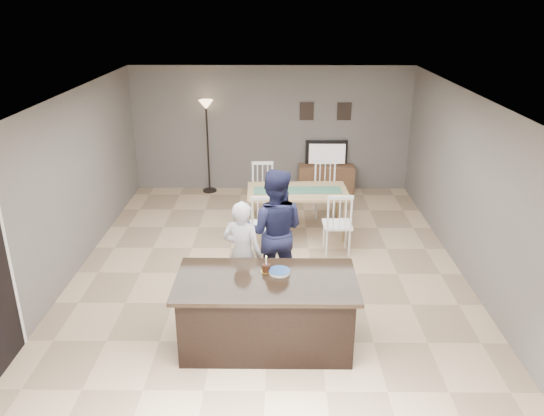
{
  "coord_description": "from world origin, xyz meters",
  "views": [
    {
      "loc": [
        0.12,
        -7.29,
        3.97
      ],
      "look_at": [
        0.05,
        -0.3,
        1.21
      ],
      "focal_mm": 35.0,
      "sensor_mm": 36.0,
      "label": 1
    }
  ],
  "objects_px": {
    "kitchen_island": "(266,312)",
    "dining_table": "(297,198)",
    "birthday_cake": "(266,268)",
    "plate_stack": "(279,272)",
    "man": "(274,231)",
    "tv_console": "(326,179)",
    "woman": "(242,254)",
    "floor_lamp": "(207,121)",
    "television": "(327,153)"
  },
  "relations": [
    {
      "from": "kitchen_island",
      "to": "dining_table",
      "type": "relative_size",
      "value": 1.05
    },
    {
      "from": "kitchen_island",
      "to": "dining_table",
      "type": "distance_m",
      "value": 3.37
    },
    {
      "from": "birthday_cake",
      "to": "plate_stack",
      "type": "relative_size",
      "value": 0.81
    },
    {
      "from": "man",
      "to": "dining_table",
      "type": "xyz_separation_m",
      "value": [
        0.4,
        1.97,
        -0.23
      ]
    },
    {
      "from": "birthday_cake",
      "to": "tv_console",
      "type": "bearing_deg",
      "value": 77.39
    },
    {
      "from": "kitchen_island",
      "to": "birthday_cake",
      "type": "bearing_deg",
      "value": 91.11
    },
    {
      "from": "woman",
      "to": "floor_lamp",
      "type": "bearing_deg",
      "value": -59.63
    },
    {
      "from": "woman",
      "to": "tv_console",
      "type": "bearing_deg",
      "value": -90.48
    },
    {
      "from": "kitchen_island",
      "to": "television",
      "type": "height_order",
      "value": "television"
    },
    {
      "from": "woman",
      "to": "dining_table",
      "type": "relative_size",
      "value": 0.74
    },
    {
      "from": "man",
      "to": "plate_stack",
      "type": "xyz_separation_m",
      "value": [
        0.07,
        -1.2,
        0.0
      ]
    },
    {
      "from": "tv_console",
      "to": "woman",
      "type": "height_order",
      "value": "woman"
    },
    {
      "from": "kitchen_island",
      "to": "woman",
      "type": "relative_size",
      "value": 1.41
    },
    {
      "from": "kitchen_island",
      "to": "birthday_cake",
      "type": "distance_m",
      "value": 0.53
    },
    {
      "from": "woman",
      "to": "birthday_cake",
      "type": "relative_size",
      "value": 7.18
    },
    {
      "from": "man",
      "to": "woman",
      "type": "bearing_deg",
      "value": 51.28
    },
    {
      "from": "tv_console",
      "to": "floor_lamp",
      "type": "distance_m",
      "value": 2.87
    },
    {
      "from": "kitchen_island",
      "to": "dining_table",
      "type": "bearing_deg",
      "value": 81.68
    },
    {
      "from": "man",
      "to": "television",
      "type": "bearing_deg",
      "value": -97.63
    },
    {
      "from": "television",
      "to": "plate_stack",
      "type": "relative_size",
      "value": 3.5
    },
    {
      "from": "man",
      "to": "floor_lamp",
      "type": "bearing_deg",
      "value": -64.09
    },
    {
      "from": "tv_console",
      "to": "woman",
      "type": "distance_m",
      "value": 4.91
    },
    {
      "from": "man",
      "to": "plate_stack",
      "type": "bearing_deg",
      "value": 100.08
    },
    {
      "from": "birthday_cake",
      "to": "dining_table",
      "type": "height_order",
      "value": "birthday_cake"
    },
    {
      "from": "tv_console",
      "to": "floor_lamp",
      "type": "height_order",
      "value": "floor_lamp"
    },
    {
      "from": "television",
      "to": "man",
      "type": "distance_m",
      "value": 4.43
    },
    {
      "from": "television",
      "to": "plate_stack",
      "type": "xyz_separation_m",
      "value": [
        -1.05,
        -5.49,
        0.06
      ]
    },
    {
      "from": "birthday_cake",
      "to": "floor_lamp",
      "type": "height_order",
      "value": "floor_lamp"
    },
    {
      "from": "television",
      "to": "dining_table",
      "type": "xyz_separation_m",
      "value": [
        -0.71,
        -2.32,
        -0.18
      ]
    },
    {
      "from": "dining_table",
      "to": "television",
      "type": "bearing_deg",
      "value": 70.66
    },
    {
      "from": "television",
      "to": "birthday_cake",
      "type": "height_order",
      "value": "television"
    },
    {
      "from": "television",
      "to": "birthday_cake",
      "type": "bearing_deg",
      "value": 77.55
    },
    {
      "from": "plate_stack",
      "to": "television",
      "type": "bearing_deg",
      "value": 79.21
    },
    {
      "from": "dining_table",
      "to": "floor_lamp",
      "type": "distance_m",
      "value": 3.06
    },
    {
      "from": "television",
      "to": "woman",
      "type": "relative_size",
      "value": 0.6
    },
    {
      "from": "dining_table",
      "to": "birthday_cake",
      "type": "bearing_deg",
      "value": -101.1
    },
    {
      "from": "kitchen_island",
      "to": "man",
      "type": "height_order",
      "value": "man"
    },
    {
      "from": "tv_console",
      "to": "plate_stack",
      "type": "height_order",
      "value": "plate_stack"
    },
    {
      "from": "tv_console",
      "to": "man",
      "type": "bearing_deg",
      "value": -104.77
    },
    {
      "from": "kitchen_island",
      "to": "man",
      "type": "distance_m",
      "value": 1.43
    },
    {
      "from": "tv_console",
      "to": "plate_stack",
      "type": "distance_m",
      "value": 5.56
    },
    {
      "from": "birthday_cake",
      "to": "dining_table",
      "type": "distance_m",
      "value": 3.18
    },
    {
      "from": "man",
      "to": "dining_table",
      "type": "relative_size",
      "value": 0.9
    },
    {
      "from": "floor_lamp",
      "to": "kitchen_island",
      "type": "bearing_deg",
      "value": -76.21
    },
    {
      "from": "dining_table",
      "to": "plate_stack",
      "type": "bearing_deg",
      "value": -98.19
    },
    {
      "from": "television",
      "to": "woman",
      "type": "height_order",
      "value": "woman"
    },
    {
      "from": "woman",
      "to": "floor_lamp",
      "type": "relative_size",
      "value": 0.76
    },
    {
      "from": "kitchen_island",
      "to": "birthday_cake",
      "type": "relative_size",
      "value": 10.13
    },
    {
      "from": "woman",
      "to": "plate_stack",
      "type": "xyz_separation_m",
      "value": [
        0.5,
        -0.78,
        0.16
      ]
    },
    {
      "from": "kitchen_island",
      "to": "floor_lamp",
      "type": "height_order",
      "value": "floor_lamp"
    }
  ]
}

